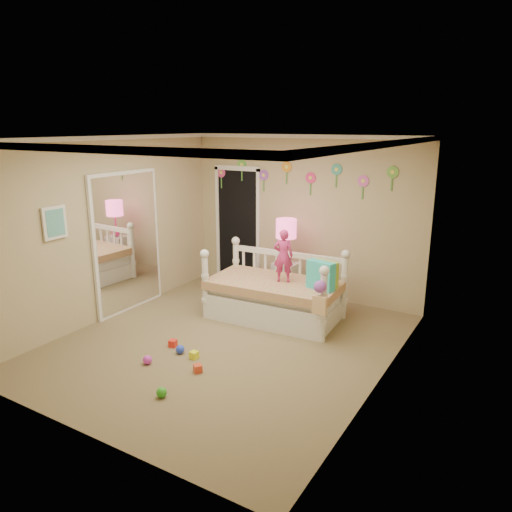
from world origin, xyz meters
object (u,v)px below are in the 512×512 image
Objects in this scene: daybed at (275,284)px; child at (283,256)px; nightstand at (285,282)px; table_lamp at (286,234)px.

daybed is 0.46m from child.
table_lamp is (-0.00, 0.00, 0.78)m from nightstand.
nightstand is 0.90× the size of table_lamp.
daybed is 2.70× the size of table_lamp.
child is at bearing -65.47° from table_lamp.
table_lamp reaches higher than daybed.
child reaches higher than daybed.
child is (0.12, 0.03, 0.44)m from daybed.
table_lamp reaches higher than child.
child is at bearing -62.35° from nightstand.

